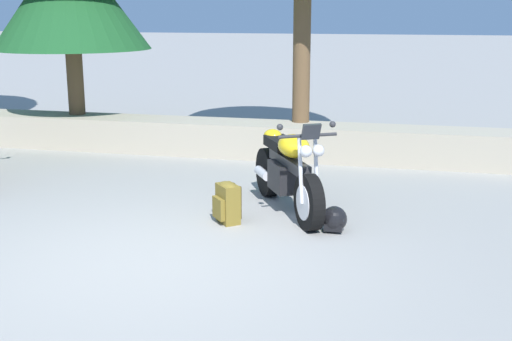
% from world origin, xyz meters
% --- Properties ---
extents(ground_plane, '(120.00, 120.00, 0.00)m').
position_xyz_m(ground_plane, '(0.00, 0.00, 0.00)').
color(ground_plane, gray).
extents(stone_wall, '(36.00, 0.80, 0.55)m').
position_xyz_m(stone_wall, '(0.00, 4.80, 0.28)').
color(stone_wall, '#A89E89').
rests_on(stone_wall, ground).
extents(motorcycle_yellow_centre, '(1.20, 1.87, 1.18)m').
position_xyz_m(motorcycle_yellow_centre, '(1.01, 1.88, 0.49)').
color(motorcycle_yellow_centre, black).
rests_on(motorcycle_yellow_centre, ground).
extents(rider_backpack, '(0.35, 0.35, 0.47)m').
position_xyz_m(rider_backpack, '(0.42, 1.31, 0.24)').
color(rider_backpack, brown).
rests_on(rider_backpack, ground).
extents(rider_helmet, '(0.28, 0.28, 0.28)m').
position_xyz_m(rider_helmet, '(1.63, 1.27, 0.14)').
color(rider_helmet, black).
rests_on(rider_helmet, ground).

